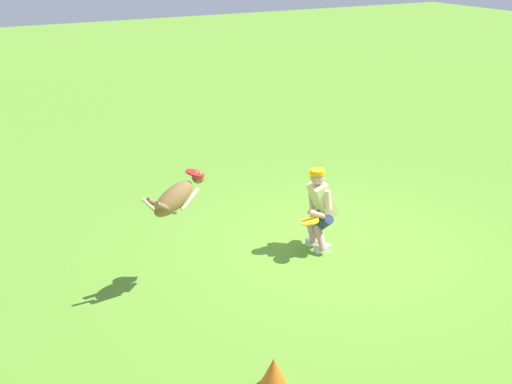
# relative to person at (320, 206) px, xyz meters

# --- Properties ---
(ground_plane) EXTENTS (60.00, 60.00, 0.00)m
(ground_plane) POSITION_rel_person_xyz_m (-0.21, 0.06, -0.70)
(ground_plane) COLOR #60962E
(person) EXTENTS (0.60, 0.65, 1.29)m
(person) POSITION_rel_person_xyz_m (0.00, 0.00, 0.00)
(person) COLOR silver
(person) RESTS_ON ground_plane
(dog) EXTENTS (1.06, 0.51, 0.56)m
(dog) POSITION_rel_person_xyz_m (2.32, 0.06, 0.63)
(dog) COLOR olive
(frisbee_flying) EXTENTS (0.29, 0.30, 0.11)m
(frisbee_flying) POSITION_rel_person_xyz_m (2.00, -0.06, 0.87)
(frisbee_flying) COLOR red
(frisbee_held) EXTENTS (0.35, 0.36, 0.09)m
(frisbee_held) POSITION_rel_person_xyz_m (0.32, 0.22, -0.09)
(frisbee_held) COLOR yellow
(frisbee_held) RESTS_ON person
(training_cone) EXTENTS (0.31, 0.31, 0.34)m
(training_cone) POSITION_rel_person_xyz_m (2.24, 2.50, -0.53)
(training_cone) COLOR orange
(training_cone) RESTS_ON ground_plane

